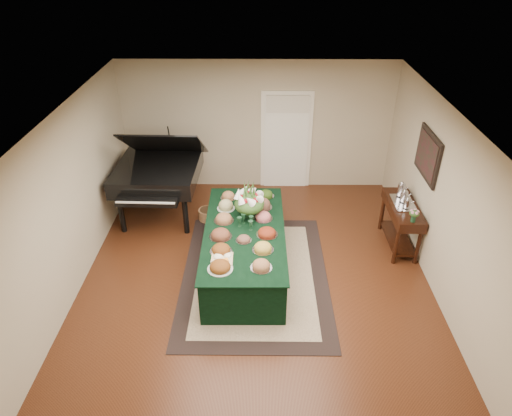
{
  "coord_description": "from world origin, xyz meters",
  "views": [
    {
      "loc": [
        0.06,
        -5.82,
        4.82
      ],
      "look_at": [
        0.0,
        0.3,
        1.05
      ],
      "focal_mm": 32.0,
      "sensor_mm": 36.0,
      "label": 1
    }
  ],
  "objects_px": {
    "mahogany_sideboard": "(402,214)",
    "grand_piano": "(158,172)",
    "floral_centerpiece": "(249,200)",
    "buffet_table": "(245,249)"
  },
  "relations": [
    {
      "from": "grand_piano",
      "to": "buffet_table",
      "type": "bearing_deg",
      "value": -44.69
    },
    {
      "from": "floral_centerpiece",
      "to": "buffet_table",
      "type": "bearing_deg",
      "value": -99.68
    },
    {
      "from": "buffet_table",
      "to": "mahogany_sideboard",
      "type": "relative_size",
      "value": 2.23
    },
    {
      "from": "floral_centerpiece",
      "to": "grand_piano",
      "type": "height_order",
      "value": "grand_piano"
    },
    {
      "from": "floral_centerpiece",
      "to": "grand_piano",
      "type": "distance_m",
      "value": 2.14
    },
    {
      "from": "buffet_table",
      "to": "floral_centerpiece",
      "type": "distance_m",
      "value": 0.79
    },
    {
      "from": "buffet_table",
      "to": "floral_centerpiece",
      "type": "height_order",
      "value": "floral_centerpiece"
    },
    {
      "from": "buffet_table",
      "to": "grand_piano",
      "type": "xyz_separation_m",
      "value": [
        -1.67,
        1.65,
        0.55
      ]
    },
    {
      "from": "mahogany_sideboard",
      "to": "grand_piano",
      "type": "bearing_deg",
      "value": 167.1
    },
    {
      "from": "grand_piano",
      "to": "mahogany_sideboard",
      "type": "bearing_deg",
      "value": -12.9
    }
  ]
}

